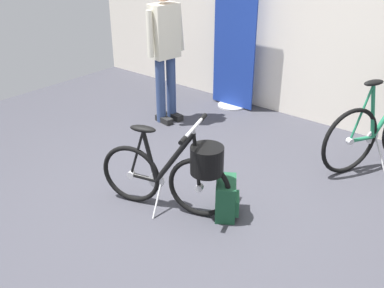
{
  "coord_description": "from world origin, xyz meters",
  "views": [
    {
      "loc": [
        1.92,
        -2.11,
        2.14
      ],
      "look_at": [
        -0.07,
        0.33,
        0.55
      ],
      "focal_mm": 41.04,
      "sensor_mm": 36.0,
      "label": 1
    }
  ],
  "objects_px": {
    "floor_banner_stand": "(234,53)",
    "backpack_on_floor": "(226,198)",
    "folding_bike_foreground": "(179,171)",
    "visitor_near_wall": "(165,46)"
  },
  "relations": [
    {
      "from": "floor_banner_stand",
      "to": "backpack_on_floor",
      "type": "xyz_separation_m",
      "value": [
        1.33,
        -2.01,
        -0.55
      ]
    },
    {
      "from": "backpack_on_floor",
      "to": "floor_banner_stand",
      "type": "bearing_deg",
      "value": 123.52
    },
    {
      "from": "floor_banner_stand",
      "to": "folding_bike_foreground",
      "type": "bearing_deg",
      "value": -65.65
    },
    {
      "from": "floor_banner_stand",
      "to": "folding_bike_foreground",
      "type": "xyz_separation_m",
      "value": [
        1.0,
        -2.21,
        -0.33
      ]
    },
    {
      "from": "folding_bike_foreground",
      "to": "visitor_near_wall",
      "type": "relative_size",
      "value": 0.68
    },
    {
      "from": "folding_bike_foreground",
      "to": "backpack_on_floor",
      "type": "height_order",
      "value": "folding_bike_foreground"
    },
    {
      "from": "backpack_on_floor",
      "to": "visitor_near_wall",
      "type": "bearing_deg",
      "value": 145.92
    },
    {
      "from": "floor_banner_stand",
      "to": "visitor_near_wall",
      "type": "distance_m",
      "value": 0.96
    },
    {
      "from": "floor_banner_stand",
      "to": "backpack_on_floor",
      "type": "bearing_deg",
      "value": -56.48
    },
    {
      "from": "floor_banner_stand",
      "to": "backpack_on_floor",
      "type": "height_order",
      "value": "floor_banner_stand"
    }
  ]
}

